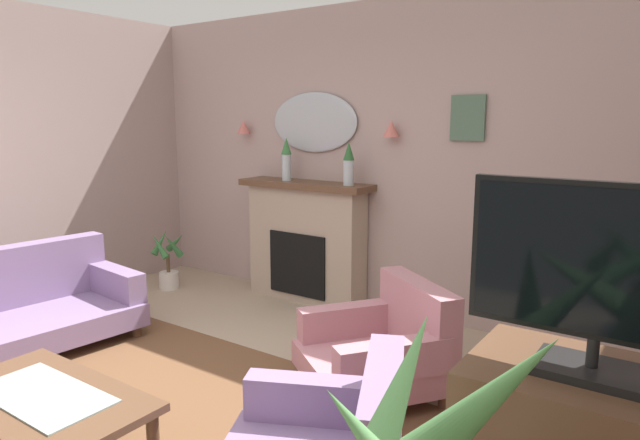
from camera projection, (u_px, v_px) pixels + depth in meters
name	position (u px, v px, depth m)	size (l,w,h in m)	color
wall_back	(384.00, 160.00, 4.99)	(6.39, 0.10, 2.76)	#B29993
patterned_rug	(152.00, 435.00, 3.10)	(3.20, 2.40, 0.01)	brown
fireplace	(305.00, 242.00, 5.36)	(1.36, 0.36, 1.16)	tan
mantel_vase_right	(286.00, 158.00, 5.30)	(0.10, 0.10, 0.41)	silver
mantel_vase_centre	(349.00, 163.00, 4.91)	(0.10, 0.10, 0.38)	silver
wall_mirror	(314.00, 122.00, 5.27)	(0.96, 0.06, 0.56)	#B2BCC6
wall_sconce_left	(244.00, 127.00, 5.71)	(0.14, 0.14, 0.14)	#D17066
wall_sconce_right	(391.00, 129.00, 4.76)	(0.14, 0.14, 0.14)	#D17066
framed_picture	(468.00, 118.00, 4.42)	(0.28, 0.03, 0.36)	#4C6B56
coffee_table	(45.00, 406.00, 2.67)	(1.10, 0.60, 0.45)	brown
floral_couch	(10.00, 311.00, 4.18)	(1.05, 1.79, 0.76)	gray
armchair_near_fireplace	(383.00, 346.00, 3.58)	(1.13, 1.13, 0.71)	#B77A84
tv_flatscreen	(600.00, 275.00, 1.80)	(0.84, 0.24, 0.65)	black
potted_plant_small_fern	(168.00, 263.00, 5.76)	(0.32, 0.32, 0.61)	silver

